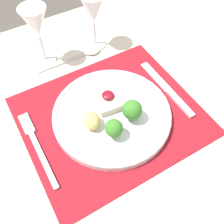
# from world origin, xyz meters

# --- Properties ---
(ground_plane) EXTENTS (8.00, 8.00, 0.00)m
(ground_plane) POSITION_xyz_m (0.00, 0.00, 0.00)
(ground_plane) COLOR #4C4742
(dining_table) EXTENTS (1.45, 0.92, 0.75)m
(dining_table) POSITION_xyz_m (0.00, 0.00, 0.66)
(dining_table) COLOR beige
(dining_table) RESTS_ON ground_plane
(placemat) EXTENTS (0.42, 0.37, 0.00)m
(placemat) POSITION_xyz_m (0.00, 0.00, 0.75)
(placemat) COLOR maroon
(placemat) RESTS_ON dining_table
(dinner_plate) EXTENTS (0.29, 0.29, 0.07)m
(dinner_plate) POSITION_xyz_m (-0.00, -0.01, 0.77)
(dinner_plate) COLOR silver
(dinner_plate) RESTS_ON placemat
(fork) EXTENTS (0.02, 0.21, 0.01)m
(fork) POSITION_xyz_m (-0.19, 0.02, 0.76)
(fork) COLOR silver
(fork) RESTS_ON placemat
(knife) EXTENTS (0.02, 0.21, 0.01)m
(knife) POSITION_xyz_m (0.17, -0.01, 0.76)
(knife) COLOR silver
(knife) RESTS_ON placemat
(spoon) EXTENTS (0.20, 0.04, 0.01)m
(spoon) POSITION_xyz_m (0.04, 0.23, 0.76)
(spoon) COLOR silver
(spoon) RESTS_ON dining_table
(wine_glass_near) EXTENTS (0.07, 0.07, 0.16)m
(wine_glass_near) POSITION_xyz_m (0.09, 0.26, 0.87)
(wine_glass_near) COLOR white
(wine_glass_near) RESTS_ON dining_table
(wine_glass_far) EXTENTS (0.07, 0.07, 0.17)m
(wine_glass_far) POSITION_xyz_m (-0.06, 0.27, 0.87)
(wine_glass_far) COLOR white
(wine_glass_far) RESTS_ON dining_table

